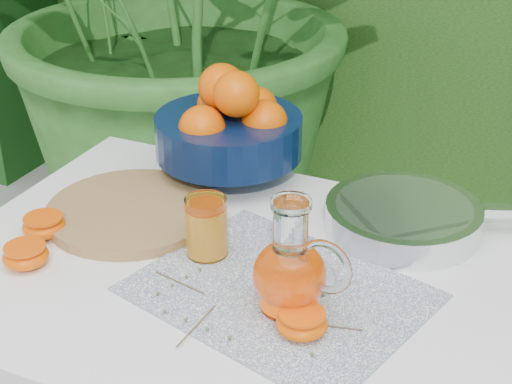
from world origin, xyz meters
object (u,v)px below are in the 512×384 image
at_px(cutting_board, 132,211).
at_px(saute_pan, 406,216).
at_px(white_table, 251,312).
at_px(juice_pitcher, 291,272).
at_px(fruit_bowl, 230,126).

height_order(cutting_board, saute_pan, saute_pan).
height_order(white_table, cutting_board, cutting_board).
bearing_deg(juice_pitcher, white_table, 144.05).
relative_size(cutting_board, juice_pitcher, 1.72).
distance_m(white_table, fruit_bowl, 0.39).
bearing_deg(cutting_board, fruit_bowl, 68.92).
bearing_deg(cutting_board, juice_pitcher, -21.14).
relative_size(white_table, saute_pan, 2.06).
relative_size(cutting_board, saute_pan, 0.62).
height_order(white_table, juice_pitcher, juice_pitcher).
bearing_deg(fruit_bowl, juice_pitcher, -52.95).
bearing_deg(saute_pan, fruit_bowl, 169.16).
xyz_separation_m(fruit_bowl, juice_pitcher, (0.27, -0.36, -0.04)).
height_order(white_table, saute_pan, saute_pan).
xyz_separation_m(white_table, cutting_board, (-0.26, 0.07, 0.09)).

